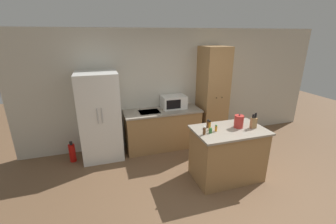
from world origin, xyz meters
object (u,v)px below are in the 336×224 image
spice_bottle_tall_dark (210,131)px  spice_bottle_amber_oil (208,124)px  kettle (239,121)px  spice_bottle_pale_salt (210,126)px  knife_block (254,122)px  fire_extinguisher (72,153)px  pantry_cabinet (212,96)px  microwave (174,102)px  spice_bottle_short_red (216,128)px  refrigerator (100,117)px  spice_bottle_green_herb (204,131)px

spice_bottle_tall_dark → spice_bottle_amber_oil: (0.06, 0.22, 0.03)m
spice_bottle_amber_oil → kettle: size_ratio=0.57×
spice_bottle_tall_dark → spice_bottle_pale_salt: 0.12m
knife_block → fire_extinguisher: (-3.12, 1.48, -0.85)m
pantry_cabinet → spice_bottle_tall_dark: 1.71m
microwave → spice_bottle_short_red: 1.58m
spice_bottle_tall_dark → spice_bottle_pale_salt: size_ratio=0.49×
microwave → pantry_cabinet: bearing=-6.1°
refrigerator → spice_bottle_tall_dark: (1.71, -1.46, 0.09)m
spice_bottle_green_herb → kettle: (0.70, 0.09, 0.04)m
knife_block → spice_bottle_green_herb: knife_block is taller
spice_bottle_tall_dark → spice_bottle_short_red: spice_bottle_short_red is taller
refrigerator → spice_bottle_amber_oil: (1.77, -1.25, 0.11)m
spice_bottle_short_red → spice_bottle_pale_salt: bearing=138.4°
refrigerator → microwave: bearing=4.6°
refrigerator → spice_bottle_tall_dark: bearing=-40.6°
spice_bottle_amber_oil → spice_bottle_short_red: bearing=-74.6°
refrigerator → spice_bottle_pale_salt: (1.74, -1.36, 0.13)m
spice_bottle_short_red → fire_extinguisher: size_ratio=0.25×
pantry_cabinet → spice_bottle_pale_salt: 1.60m
microwave → knife_block: (0.89, -1.63, 0.02)m
pantry_cabinet → spice_bottle_pale_salt: size_ratio=12.91×
refrigerator → spice_bottle_green_herb: (1.58, -1.49, 0.11)m
refrigerator → kettle: bearing=-31.7°
spice_bottle_green_herb → kettle: bearing=7.3°
microwave → spice_bottle_pale_salt: (0.13, -1.49, -0.00)m
spice_bottle_short_red → spice_bottle_green_herb: spice_bottle_green_herb is taller
pantry_cabinet → spice_bottle_green_herb: bearing=-121.8°
fire_extinguisher → refrigerator: bearing=2.4°
spice_bottle_short_red → kettle: kettle is taller
spice_bottle_amber_oil → kettle: (0.50, -0.16, 0.04)m
knife_block → fire_extinguisher: size_ratio=0.61×
microwave → knife_block: knife_block is taller
pantry_cabinet → kettle: 1.46m
refrigerator → spice_bottle_tall_dark: 2.25m
pantry_cabinet → spice_bottle_amber_oil: (-0.76, -1.28, -0.11)m
spice_bottle_tall_dark → kettle: (0.57, 0.06, 0.07)m
spice_bottle_short_red → spice_bottle_amber_oil: (-0.05, 0.19, 0.01)m
spice_bottle_amber_oil → kettle: kettle is taller
refrigerator → spice_bottle_amber_oil: 2.17m
refrigerator → spice_bottle_amber_oil: bearing=-35.1°
spice_bottle_amber_oil → spice_bottle_pale_salt: spice_bottle_pale_salt is taller
refrigerator → pantry_cabinet: (2.53, 0.03, 0.22)m
refrigerator → fire_extinguisher: size_ratio=4.05×
refrigerator → spice_bottle_tall_dark: size_ratio=21.21×
spice_bottle_short_red → fire_extinguisher: bearing=150.0°
spice_bottle_pale_salt → fire_extinguisher: bearing=150.4°
fire_extinguisher → knife_block: bearing=-25.3°
microwave → spice_bottle_green_herb: size_ratio=3.72×
pantry_cabinet → fire_extinguisher: bearing=-178.9°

